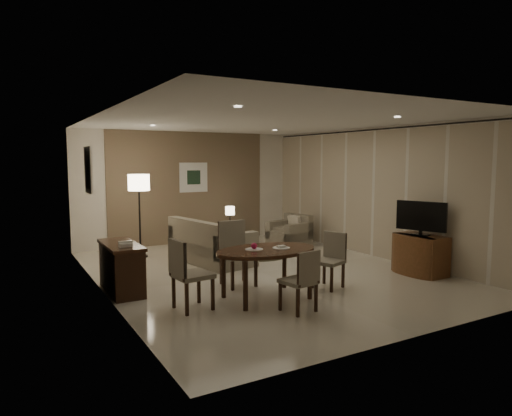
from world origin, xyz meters
TOP-DOWN VIEW (x-y plane):
  - room_shell at (0.00, 0.40)m, footprint 5.50×7.00m
  - taupe_accent at (0.00, 3.48)m, footprint 3.96×0.03m
  - curtain_wall at (2.68, 0.00)m, footprint 0.08×6.70m
  - curtain_rod at (2.68, 0.00)m, footprint 0.03×6.80m
  - art_back_frame at (0.10, 3.46)m, footprint 0.72×0.03m
  - art_back_canvas at (0.10, 3.44)m, footprint 0.34×0.01m
  - art_left_frame at (-2.72, 1.20)m, footprint 0.03×0.60m
  - art_left_canvas at (-2.71, 1.20)m, footprint 0.01×0.46m
  - downlight_nl at (-1.40, -1.80)m, footprint 0.10×0.10m
  - downlight_nr at (1.40, -1.80)m, footprint 0.10×0.10m
  - downlight_fl at (-1.40, 1.80)m, footprint 0.10×0.10m
  - downlight_fr at (1.40, 1.80)m, footprint 0.10×0.10m
  - console_desk at (-2.49, 0.00)m, footprint 0.48×1.20m
  - telephone at (-2.49, -0.30)m, footprint 0.20×0.14m
  - tv_cabinet at (2.40, -1.50)m, footprint 0.48×0.90m
  - flat_tv at (2.38, -1.50)m, footprint 0.36×0.85m
  - dining_table at (-0.72, -1.38)m, footprint 1.55×0.97m
  - chair_near at (-0.66, -2.09)m, footprint 0.47×0.47m
  - chair_far at (-0.77, -0.57)m, footprint 0.51×0.51m
  - chair_left at (-1.85, -1.31)m, footprint 0.52×0.52m
  - chair_right at (0.40, -1.40)m, footprint 0.54×0.54m
  - plate_a at (-0.90, -1.33)m, footprint 0.26×0.26m
  - plate_b at (-0.50, -1.43)m, footprint 0.26×0.26m
  - fruit_apple at (-0.90, -1.33)m, footprint 0.09×0.09m
  - napkin at (-0.50, -1.43)m, footprint 0.12×0.08m
  - round_rug at (0.68, 1.34)m, footprint 1.34×1.34m
  - sofa at (-0.44, 1.22)m, footprint 1.96×1.22m
  - armchair at (1.83, 1.85)m, footprint 0.92×0.95m
  - side_table at (0.68, 2.64)m, footprint 0.38×0.38m
  - table_lamp at (0.68, 2.64)m, footprint 0.22×0.22m
  - floor_lamp at (-1.54, 2.38)m, footprint 0.44×0.44m

SIDE VIEW (x-z plane):
  - round_rug at x=0.68m, z-range 0.00..0.01m
  - side_table at x=0.68m, z-range 0.00..0.48m
  - tv_cabinet at x=2.40m, z-range 0.00..0.70m
  - dining_table at x=-0.72m, z-range 0.00..0.73m
  - armchair at x=1.83m, z-range 0.00..0.74m
  - console_desk at x=-2.49m, z-range 0.00..0.75m
  - chair_near at x=-0.66m, z-range 0.00..0.84m
  - sofa at x=-0.44m, z-range 0.00..0.86m
  - chair_right at x=0.40m, z-range 0.00..0.87m
  - chair_left at x=-1.85m, z-range 0.00..0.97m
  - chair_far at x=-0.77m, z-range 0.00..1.03m
  - table_lamp at x=0.68m, z-range 0.48..0.98m
  - plate_a at x=-0.90m, z-range 0.73..0.74m
  - plate_b at x=-0.50m, z-range 0.73..0.74m
  - napkin at x=-0.50m, z-range 0.74..0.77m
  - fruit_apple at x=-0.90m, z-range 0.74..0.83m
  - telephone at x=-2.49m, z-range 0.76..0.85m
  - floor_lamp at x=-1.54m, z-range 0.00..1.73m
  - flat_tv at x=2.38m, z-range 0.72..1.32m
  - curtain_wall at x=2.68m, z-range 0.03..2.61m
  - taupe_accent at x=0.00m, z-range 0.00..2.70m
  - room_shell at x=0.00m, z-range 0.00..2.70m
  - art_back_frame at x=0.10m, z-range 1.24..1.96m
  - art_back_canvas at x=0.10m, z-range 1.43..1.77m
  - art_left_frame at x=-2.72m, z-range 1.45..2.25m
  - art_left_canvas at x=-2.71m, z-range 1.53..2.17m
  - curtain_rod at x=2.68m, z-range 2.62..2.66m
  - downlight_nl at x=-1.40m, z-range 2.68..2.69m
  - downlight_nr at x=1.40m, z-range 2.68..2.69m
  - downlight_fl at x=-1.40m, z-range 2.68..2.69m
  - downlight_fr at x=1.40m, z-range 2.68..2.69m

